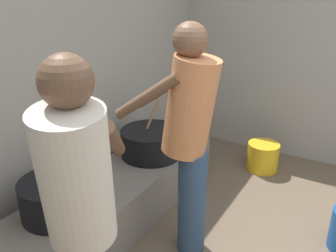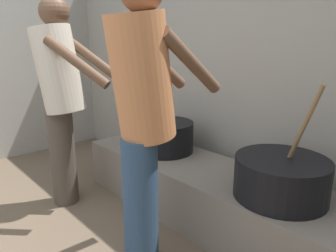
# 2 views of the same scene
# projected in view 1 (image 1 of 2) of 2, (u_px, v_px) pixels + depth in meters

# --- Properties ---
(block_enclosure_rear) EXTENTS (4.82, 0.20, 2.09)m
(block_enclosure_rear) POSITION_uv_depth(u_px,v_px,m) (37.00, 98.00, 2.64)
(block_enclosure_rear) COLOR #9E998E
(block_enclosure_rear) RESTS_ON ground_plane
(hearth_ledge) EXTENTS (2.36, 0.60, 0.40)m
(hearth_ledge) POSITION_uv_depth(u_px,v_px,m) (114.00, 201.00, 2.87)
(hearth_ledge) COLOR slate
(hearth_ledge) RESTS_ON ground_plane
(cooking_pot_main) EXTENTS (0.54, 0.54, 0.70)m
(cooking_pot_main) POSITION_uv_depth(u_px,v_px,m) (151.00, 142.00, 3.16)
(cooking_pot_main) COLOR black
(cooking_pot_main) RESTS_ON hearth_ledge
(cooking_pot_secondary) EXTENTS (0.48, 0.48, 0.25)m
(cooking_pot_secondary) POSITION_uv_depth(u_px,v_px,m) (57.00, 197.00, 2.34)
(cooking_pot_secondary) COLOR black
(cooking_pot_secondary) RESTS_ON hearth_ledge
(cook_in_cream_shirt) EXTENTS (0.73, 0.64, 1.61)m
(cook_in_cream_shirt) POSITION_uv_depth(u_px,v_px,m) (80.00, 213.00, 1.52)
(cook_in_cream_shirt) COLOR #4C4238
(cook_in_cream_shirt) RESTS_ON ground_plane
(cook_in_orange_shirt) EXTENTS (0.37, 0.69, 1.64)m
(cook_in_orange_shirt) POSITION_uv_depth(u_px,v_px,m) (189.00, 131.00, 2.32)
(cook_in_orange_shirt) COLOR navy
(cook_in_orange_shirt) RESTS_ON ground_plane
(bucket_yellow_plastic) EXTENTS (0.33, 0.33, 0.29)m
(bucket_yellow_plastic) POSITION_uv_depth(u_px,v_px,m) (263.00, 156.00, 3.73)
(bucket_yellow_plastic) COLOR gold
(bucket_yellow_plastic) RESTS_ON ground_plane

